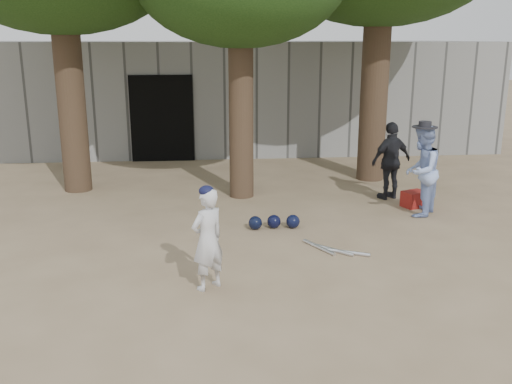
{
  "coord_description": "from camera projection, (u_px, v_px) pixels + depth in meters",
  "views": [
    {
      "loc": [
        -0.12,
        -6.92,
        3.11
      ],
      "look_at": [
        0.6,
        1.0,
        0.95
      ],
      "focal_mm": 40.0,
      "sensor_mm": 36.0,
      "label": 1
    }
  ],
  "objects": [
    {
      "name": "helmet_row",
      "position": [
        274.0,
        222.0,
        9.57
      ],
      "size": [
        0.87,
        0.27,
        0.23
      ],
      "color": "black",
      "rests_on": "ground"
    },
    {
      "name": "back_building",
      "position": [
        208.0,
        93.0,
        17.01
      ],
      "size": [
        16.0,
        5.24,
        3.0
      ],
      "color": "gray",
      "rests_on": "ground"
    },
    {
      "name": "spectator_blue",
      "position": [
        421.0,
        171.0,
        10.13
      ],
      "size": [
        0.97,
        1.01,
        1.63
      ],
      "primitive_type": "imported",
      "rotation": [
        0.0,
        0.0,
        4.08
      ],
      "color": "#94ACE5",
      "rests_on": "ground"
    },
    {
      "name": "boy_player",
      "position": [
        208.0,
        239.0,
        7.15
      ],
      "size": [
        0.57,
        0.55,
        1.32
      ],
      "primitive_type": "imported",
      "rotation": [
        0.0,
        0.0,
        3.82
      ],
      "color": "silver",
      "rests_on": "ground"
    },
    {
      "name": "ground",
      "position": [
        217.0,
        283.0,
        7.48
      ],
      "size": [
        70.0,
        70.0,
        0.0
      ],
      "primitive_type": "plane",
      "color": "#937C5E",
      "rests_on": "ground"
    },
    {
      "name": "bat_pile",
      "position": [
        332.0,
        250.0,
        8.56
      ],
      "size": [
        0.89,
        0.75,
        0.06
      ],
      "color": "silver",
      "rests_on": "ground"
    },
    {
      "name": "spectator_dark",
      "position": [
        391.0,
        161.0,
        11.19
      ],
      "size": [
        0.97,
        0.68,
        1.53
      ],
      "primitive_type": "imported",
      "rotation": [
        0.0,
        0.0,
        3.52
      ],
      "color": "black",
      "rests_on": "ground"
    },
    {
      "name": "red_bag",
      "position": [
        414.0,
        199.0,
        10.8
      ],
      "size": [
        0.51,
        0.45,
        0.3
      ],
      "primitive_type": "cube",
      "rotation": [
        0.0,
        0.0,
        0.38
      ],
      "color": "maroon",
      "rests_on": "ground"
    }
  ]
}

